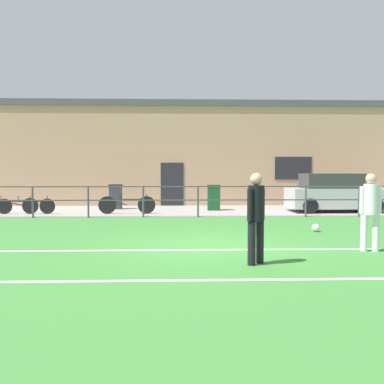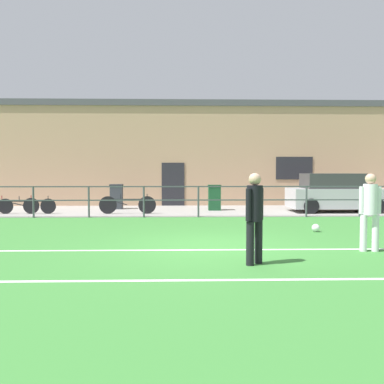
# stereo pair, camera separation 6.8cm
# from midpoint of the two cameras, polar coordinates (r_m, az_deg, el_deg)

# --- Properties ---
(ground) EXTENTS (60.00, 44.00, 0.04)m
(ground) POSITION_cam_midpoint_polar(r_m,az_deg,el_deg) (9.42, 2.67, -7.60)
(ground) COLOR #387A33
(field_line_touchline) EXTENTS (36.00, 0.11, 0.00)m
(field_line_touchline) POSITION_cam_midpoint_polar(r_m,az_deg,el_deg) (9.04, 2.85, -7.90)
(field_line_touchline) COLOR white
(field_line_touchline) RESTS_ON ground
(field_line_hash) EXTENTS (36.00, 0.11, 0.00)m
(field_line_hash) POSITION_cam_midpoint_polar(r_m,az_deg,el_deg) (6.63, 4.55, -11.90)
(field_line_hash) COLOR white
(field_line_hash) RESTS_ON ground
(pavement_strip) EXTENTS (48.00, 5.00, 0.02)m
(pavement_strip) POSITION_cam_midpoint_polar(r_m,az_deg,el_deg) (17.83, 0.64, -2.55)
(pavement_strip) COLOR gray
(pavement_strip) RESTS_ON ground
(perimeter_fence) EXTENTS (36.07, 0.07, 1.15)m
(perimeter_fence) POSITION_cam_midpoint_polar(r_m,az_deg,el_deg) (15.29, 1.01, -0.68)
(perimeter_fence) COLOR #474C51
(perimeter_fence) RESTS_ON ground
(clubhouse_facade) EXTENTS (28.00, 2.56, 5.14)m
(clubhouse_facade) POSITION_cam_midpoint_polar(r_m,az_deg,el_deg) (21.47, 0.26, 5.23)
(clubhouse_facade) COLOR tan
(clubhouse_facade) RESTS_ON ground
(player_goalkeeper) EXTENTS (0.36, 0.34, 1.66)m
(player_goalkeeper) POSITION_cam_midpoint_polar(r_m,az_deg,el_deg) (7.62, 8.81, -2.81)
(player_goalkeeper) COLOR black
(player_goalkeeper) RESTS_ON ground
(player_striker) EXTENTS (0.45, 0.29, 1.64)m
(player_striker) POSITION_cam_midpoint_polar(r_m,az_deg,el_deg) (9.53, 23.34, -1.94)
(player_striker) COLOR white
(player_striker) RESTS_ON ground
(soccer_ball_match) EXTENTS (0.23, 0.23, 0.23)m
(soccer_ball_match) POSITION_cam_midpoint_polar(r_m,az_deg,el_deg) (13.96, 8.63, -3.66)
(soccer_ball_match) COLOR white
(soccer_ball_match) RESTS_ON ground
(soccer_ball_spare) EXTENTS (0.22, 0.22, 0.22)m
(soccer_ball_spare) POSITION_cam_midpoint_polar(r_m,az_deg,el_deg) (12.18, 16.71, -4.72)
(soccer_ball_spare) COLOR white
(soccer_ball_spare) RESTS_ON ground
(parked_car_red) EXTENTS (3.86, 1.85, 1.58)m
(parked_car_red) POSITION_cam_midpoint_polar(r_m,az_deg,el_deg) (18.21, 19.08, -0.21)
(parked_car_red) COLOR #B7B7BC
(parked_car_red) RESTS_ON pavement_strip
(bicycle_parked_0) EXTENTS (2.26, 0.04, 0.71)m
(bicycle_parked_0) POSITION_cam_midpoint_polar(r_m,az_deg,el_deg) (17.55, -21.57, -1.76)
(bicycle_parked_0) COLOR black
(bicycle_parked_0) RESTS_ON pavement_strip
(bicycle_parked_1) EXTENTS (2.30, 0.04, 0.73)m
(bicycle_parked_1) POSITION_cam_midpoint_polar(r_m,az_deg,el_deg) (17.79, -23.58, -1.70)
(bicycle_parked_1) COLOR black
(bicycle_parked_1) RESTS_ON pavement_strip
(bicycle_parked_3) EXTENTS (2.23, 0.04, 0.78)m
(bicycle_parked_3) POSITION_cam_midpoint_polar(r_m,az_deg,el_deg) (16.53, -8.70, -1.72)
(bicycle_parked_3) COLOR black
(bicycle_parked_3) RESTS_ON pavement_strip
(trash_bin_0) EXTENTS (0.55, 0.47, 1.09)m
(trash_bin_0) POSITION_cam_midpoint_polar(r_m,az_deg,el_deg) (17.87, 3.19, -0.74)
(trash_bin_0) COLOR #194C28
(trash_bin_0) RESTS_ON pavement_strip
(trash_bin_1) EXTENTS (0.56, 0.47, 1.10)m
(trash_bin_1) POSITION_cam_midpoint_polar(r_m,az_deg,el_deg) (18.72, -10.18, -0.61)
(trash_bin_1) COLOR #33383D
(trash_bin_1) RESTS_ON pavement_strip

